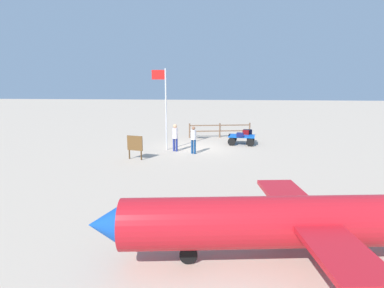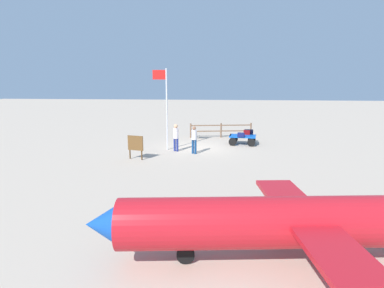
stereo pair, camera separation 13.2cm
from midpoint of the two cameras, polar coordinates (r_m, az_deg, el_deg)
name	(u,v)px [view 1 (the left image)]	position (r m, az deg, el deg)	size (l,w,h in m)	color
ground_plane	(195,148)	(20.47, 0.33, -0.70)	(120.00, 120.00, 0.00)	#BBA792
luggage_cart	(241,138)	(21.79, 9.14, 1.18)	(1.99, 1.55, 0.66)	blue
suitcase_olive	(248,132)	(22.32, 10.35, 2.29)	(0.61, 0.38, 0.33)	black
suitcase_navy	(240,135)	(21.18, 8.92, 1.75)	(0.52, 0.46, 0.27)	#121A53
suitcase_dark	(246,132)	(22.18, 10.03, 2.22)	(0.52, 0.42, 0.32)	maroon
worker_lead	(175,135)	(19.24, -3.41, 1.64)	(0.43, 0.43, 1.76)	navy
worker_trailing	(193,138)	(18.54, 0.08, 1.17)	(0.46, 0.46, 1.71)	navy
airplane_near	(295,221)	(7.82, 18.54, -13.69)	(9.72, 5.31, 2.87)	red
flagpole	(164,102)	(19.53, -5.46, 7.85)	(0.93, 0.10, 5.23)	silver
signboard	(135,145)	(17.46, -10.99, -0.11)	(0.95, 0.28, 1.38)	#4C3319
wooden_fence	(220,129)	(24.35, 5.14, 2.83)	(4.94, 0.98, 1.17)	brown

